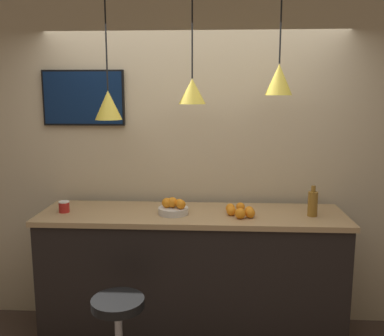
% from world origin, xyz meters
% --- Properties ---
extents(back_wall, '(8.00, 0.06, 2.90)m').
position_xyz_m(back_wall, '(0.00, 1.13, 1.45)').
color(back_wall, beige).
rests_on(back_wall, ground_plane).
extents(service_counter, '(2.35, 0.64, 1.08)m').
position_xyz_m(service_counter, '(0.00, 0.70, 0.54)').
color(service_counter, black).
rests_on(service_counter, ground_plane).
extents(bar_stool, '(0.43, 0.43, 0.68)m').
position_xyz_m(bar_stool, '(-0.45, 0.05, 0.44)').
color(bar_stool, '#B7B7BC').
rests_on(bar_stool, ground_plane).
extents(fruit_bowl, '(0.23, 0.23, 0.13)m').
position_xyz_m(fruit_bowl, '(-0.14, 0.65, 1.13)').
color(fruit_bowl, beige).
rests_on(fruit_bowl, service_counter).
extents(orange_pile, '(0.21, 0.28, 0.08)m').
position_xyz_m(orange_pile, '(0.37, 0.64, 1.12)').
color(orange_pile, orange).
rests_on(orange_pile, service_counter).
extents(juice_bottle, '(0.07, 0.07, 0.23)m').
position_xyz_m(juice_bottle, '(0.91, 0.65, 1.18)').
color(juice_bottle, olive).
rests_on(juice_bottle, service_counter).
extents(spread_jar, '(0.08, 0.08, 0.09)m').
position_xyz_m(spread_jar, '(-0.99, 0.65, 1.13)').
color(spread_jar, red).
rests_on(spread_jar, service_counter).
extents(pendant_lamp_left, '(0.21, 0.21, 1.01)m').
position_xyz_m(pendant_lamp_left, '(-0.64, 0.73, 1.91)').
color(pendant_lamp_left, black).
extents(pendant_lamp_middle, '(0.20, 0.20, 0.89)m').
position_xyz_m(pendant_lamp_middle, '(0.00, 0.73, 2.01)').
color(pendant_lamp_middle, black).
extents(pendant_lamp_right, '(0.20, 0.20, 0.82)m').
position_xyz_m(pendant_lamp_right, '(0.64, 0.73, 2.10)').
color(pendant_lamp_right, black).
extents(mounted_tv, '(0.69, 0.04, 0.46)m').
position_xyz_m(mounted_tv, '(-0.93, 1.08, 1.96)').
color(mounted_tv, black).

